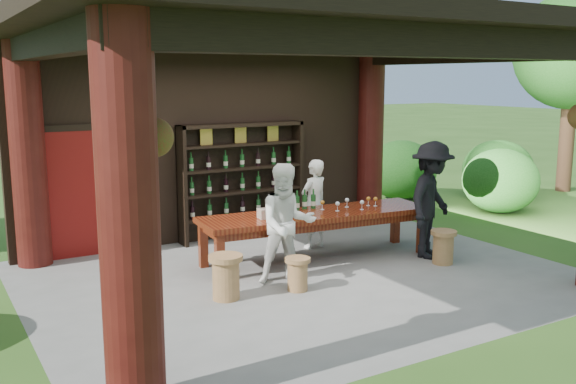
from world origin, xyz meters
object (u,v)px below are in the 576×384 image
guest_man (431,200)px  tasting_table (317,219)px  host (314,204)px  napkin_basket (267,213)px  guest_woman (287,224)px  wine_shelf (242,181)px  stool_near_right (443,246)px  stool_far_left (226,276)px  stool_near_left (298,273)px

guest_man → tasting_table: bearing=127.5°
host → napkin_basket: host is taller
guest_woman → napkin_basket: 0.78m
napkin_basket → wine_shelf: bearing=74.4°
stool_near_right → stool_far_left: size_ratio=0.89×
wine_shelf → stool_near_right: (1.86, -3.00, -0.74)m
wine_shelf → host: (0.70, -1.21, -0.28)m
wine_shelf → stool_near_left: 3.11m
stool_near_left → host: 2.26m
guest_woman → guest_man: guest_man is taller
wine_shelf → host: wine_shelf is taller
stool_near_left → tasting_table: bearing=47.1°
guest_man → napkin_basket: 2.59m
tasting_table → stool_far_left: tasting_table is taller
stool_near_right → guest_man: (0.09, 0.38, 0.64)m
stool_near_left → napkin_basket: (0.16, 1.11, 0.58)m
guest_woman → napkin_basket: size_ratio=6.33×
tasting_table → stool_near_right: (1.52, -1.15, -0.37)m
tasting_table → stool_far_left: size_ratio=6.46×
wine_shelf → napkin_basket: size_ratio=8.76×
stool_near_left → guest_man: 2.73m
stool_near_right → guest_woman: 2.59m
stool_far_left → stool_near_right: bearing=-4.0°
wine_shelf → tasting_table: wine_shelf is taller
stool_near_right → guest_woman: guest_woman is taller
stool_near_left → napkin_basket: bearing=81.8°
stool_far_left → guest_man: (3.57, 0.14, 0.60)m
stool_near_right → guest_man: 0.75m
host → guest_woman: bearing=32.5°
wine_shelf → guest_woman: 2.67m
tasting_table → stool_near_right: tasting_table is taller
wine_shelf → guest_man: wine_shelf is taller
stool_near_left → napkin_basket: napkin_basket is taller
host → tasting_table: bearing=47.1°
host → guest_man: size_ratio=0.81×
stool_near_right → host: host is taller
stool_near_right → napkin_basket: 2.70m
stool_near_right → host: (-1.17, 1.79, 0.46)m
stool_near_left → guest_woman: size_ratio=0.27×
stool_far_left → napkin_basket: napkin_basket is taller
wine_shelf → host: 1.43m
host → stool_far_left: bearing=20.0°
stool_near_right → host: bearing=123.1°
wine_shelf → stool_near_right: 3.61m
stool_near_left → stool_near_right: 2.54m
host → guest_woman: (-1.33, -1.38, 0.09)m
host → napkin_basket: (-1.21, -0.61, 0.09)m
host → guest_man: bearing=118.1°
tasting_table → host: size_ratio=2.53×
stool_far_left → host: bearing=33.6°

